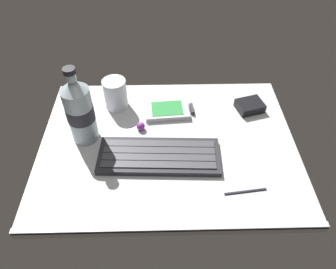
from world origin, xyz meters
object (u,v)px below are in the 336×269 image
(water_bottle, at_px, (80,110))
(trackball_mouse, at_px, (141,126))
(charger_block, at_px, (250,106))
(handheld_device, at_px, (169,110))
(juice_cup, at_px, (116,95))
(stylus_pen, at_px, (246,191))
(keyboard, at_px, (159,156))

(water_bottle, distance_m, trackball_mouse, 0.16)
(charger_block, distance_m, trackball_mouse, 0.31)
(handheld_device, distance_m, juice_cup, 0.15)
(juice_cup, relative_size, stylus_pen, 0.89)
(keyboard, height_order, stylus_pen, keyboard)
(keyboard, bearing_deg, stylus_pen, -28.11)
(charger_block, bearing_deg, handheld_device, -178.08)
(keyboard, distance_m, water_bottle, 0.22)
(charger_block, bearing_deg, juice_cup, 176.29)
(juice_cup, height_order, stylus_pen, juice_cup)
(keyboard, height_order, trackball_mouse, trackball_mouse)
(handheld_device, xyz_separation_m, trackball_mouse, (-0.08, -0.07, 0.00))
(water_bottle, bearing_deg, trackball_mouse, 9.87)
(handheld_device, bearing_deg, juice_cup, 167.95)
(charger_block, bearing_deg, trackball_mouse, -166.39)
(handheld_device, xyz_separation_m, water_bottle, (-0.22, -0.09, 0.08))
(juice_cup, bearing_deg, charger_block, -3.71)
(keyboard, relative_size, stylus_pen, 3.10)
(handheld_device, height_order, stylus_pen, handheld_device)
(water_bottle, distance_m, charger_block, 0.46)
(juice_cup, bearing_deg, stylus_pen, -43.99)
(handheld_device, relative_size, charger_block, 1.88)
(water_bottle, xyz_separation_m, charger_block, (0.44, 0.10, -0.08))
(stylus_pen, bearing_deg, handheld_device, 114.09)
(water_bottle, height_order, trackball_mouse, water_bottle)
(handheld_device, distance_m, water_bottle, 0.25)
(keyboard, bearing_deg, handheld_device, 79.95)
(water_bottle, bearing_deg, handheld_device, 22.51)
(water_bottle, relative_size, charger_block, 2.97)
(handheld_device, distance_m, charger_block, 0.22)
(trackball_mouse, bearing_deg, water_bottle, -170.13)
(keyboard, distance_m, trackball_mouse, 0.11)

